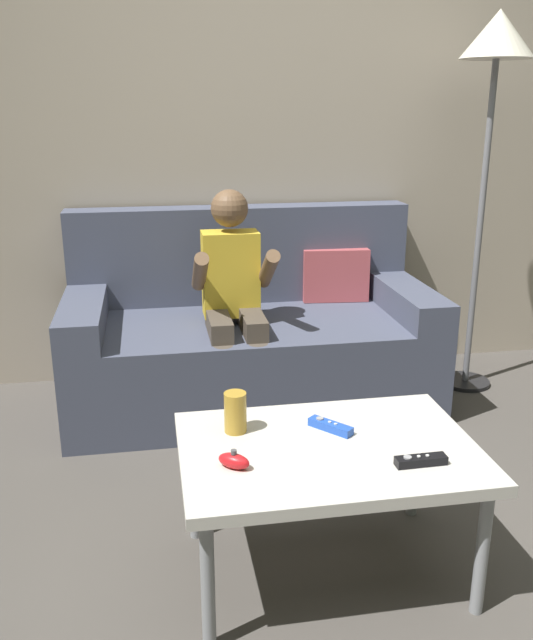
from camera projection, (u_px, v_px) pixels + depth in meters
ground_plane at (415, 607)px, 1.88m from camera, size 8.80×8.80×0.00m
wall_back at (284, 124)px, 3.26m from camera, size 4.40×0.05×2.50m
couch at (250, 337)px, 3.15m from camera, size 1.64×0.80×0.87m
person_seated_on_couch at (233, 294)px, 2.88m from camera, size 0.35×0.42×1.00m
coffee_table at (328, 458)px, 1.91m from camera, size 0.84×0.58×0.42m
game_remote_blue_near_edge at (330, 426)px, 1.99m from camera, size 0.12×0.13×0.03m
nunchuk_red at (234, 461)px, 1.78m from camera, size 0.10×0.09×0.05m
game_remote_black_far_corner at (421, 461)px, 1.79m from camera, size 0.14×0.04×0.03m
soda_can at (235, 412)px, 1.96m from camera, size 0.07×0.07×0.12m
floor_lamp at (495, 66)px, 2.93m from camera, size 0.32×0.32×1.73m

